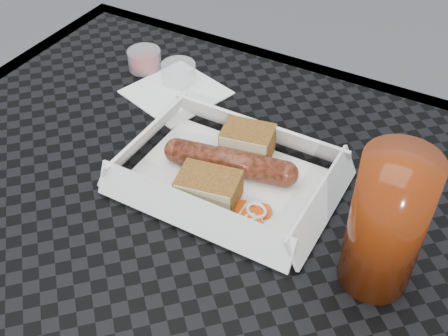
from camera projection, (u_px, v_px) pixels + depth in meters
name	position (u px, v px, depth m)	size (l,w,h in m)	color
patio_table	(166.00, 272.00, 0.66)	(0.80, 0.80, 0.74)	black
food_tray	(228.00, 181.00, 0.67)	(0.22, 0.15, 0.00)	white
bratwurst	(230.00, 162.00, 0.66)	(0.16, 0.06, 0.03)	maroon
bread_near	(248.00, 142.00, 0.69)	(0.06, 0.04, 0.04)	#8E5E23
bread_far	(209.00, 188.00, 0.63)	(0.07, 0.05, 0.04)	#8E5E23
veg_garnish	(251.00, 218.00, 0.62)	(0.03, 0.03, 0.00)	#D73C09
napkin	(176.00, 92.00, 0.80)	(0.12, 0.12, 0.00)	white
condiment_cup_sauce	(145.00, 60.00, 0.84)	(0.05, 0.05, 0.03)	maroon
condiment_cup_empty	(179.00, 73.00, 0.82)	(0.05, 0.05, 0.03)	silver
drink_glass	(387.00, 224.00, 0.51)	(0.07, 0.07, 0.16)	#652108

